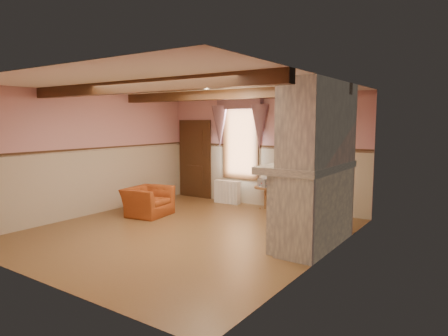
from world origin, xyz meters
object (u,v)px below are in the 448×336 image
Objects in this scene: mantel_clock at (324,155)px; bowl at (313,160)px; radiator at (227,192)px; oil_lamp at (316,154)px; side_table at (266,198)px; armchair at (148,201)px.

bowl is at bearing -90.00° from mantel_clock.
radiator is 3.77m from oil_lamp.
mantel_clock reaches higher than bowl.
oil_lamp reaches higher than bowl.
bowl is at bearing -90.00° from oil_lamp.
side_table is 2.92m from oil_lamp.
bowl reaches higher than radiator.
armchair is 4.05m from oil_lamp.
oil_lamp reaches higher than mantel_clock.
radiator is 3.59m from mantel_clock.
radiator is 3.80m from bowl.
radiator is at bearing 150.41° from oil_lamp.
side_table is at bearing 145.12° from mantel_clock.
bowl is (3.84, 0.26, 1.14)m from armchair.
radiator is 2.92× the size of mantel_clock.
oil_lamp is (3.84, 0.38, 1.24)m from armchair.
armchair is 4.01m from bowl.
radiator is at bearing 180.00° from side_table.
radiator is 2.21× the size of bowl.
bowl is (3.09, -1.88, 1.16)m from radiator.
side_table is 0.82× the size of radiator.
bowl reaches higher than side_table.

